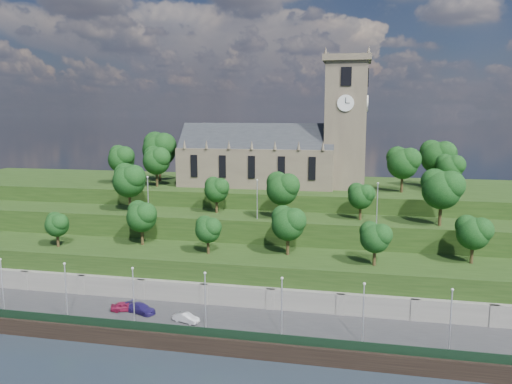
% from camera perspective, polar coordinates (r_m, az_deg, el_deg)
% --- Properties ---
extents(ground, '(320.00, 320.00, 0.00)m').
position_cam_1_polar(ground, '(65.97, -4.67, -18.04)').
color(ground, '#1C252D').
rests_on(ground, ground).
extents(promenade, '(160.00, 12.00, 2.00)m').
position_cam_1_polar(promenade, '(70.75, -3.26, -15.19)').
color(promenade, '#2D2D30').
rests_on(promenade, ground).
extents(quay_wall, '(160.00, 0.50, 2.20)m').
position_cam_1_polar(quay_wall, '(65.43, -4.70, -17.20)').
color(quay_wall, black).
rests_on(quay_wall, ground).
extents(fence, '(160.00, 0.10, 1.20)m').
position_cam_1_polar(fence, '(65.36, -4.55, -15.77)').
color(fence, black).
rests_on(fence, promenade).
extents(retaining_wall, '(160.00, 2.10, 5.00)m').
position_cam_1_polar(retaining_wall, '(75.51, -2.07, -12.36)').
color(retaining_wall, slate).
rests_on(retaining_wall, ground).
extents(embankment_lower, '(160.00, 12.00, 8.00)m').
position_cam_1_polar(embankment_lower, '(80.51, -1.03, -9.85)').
color(embankment_lower, '#1D3511').
rests_on(embankment_lower, ground).
extents(embankment_upper, '(160.00, 10.00, 12.00)m').
position_cam_1_polar(embankment_upper, '(90.23, 0.52, -6.46)').
color(embankment_upper, '#1D3511').
rests_on(embankment_upper, ground).
extents(hilltop, '(160.00, 32.00, 15.00)m').
position_cam_1_polar(hilltop, '(109.99, 2.67, -2.88)').
color(hilltop, '#1D3511').
rests_on(hilltop, ground).
extents(church, '(38.60, 12.35, 27.60)m').
position_cam_1_polar(church, '(103.88, 2.80, 4.80)').
color(church, brown).
rests_on(church, hilltop).
extents(trees_lower, '(70.34, 8.68, 7.75)m').
position_cam_1_polar(trees_lower, '(78.06, 0.93, -3.76)').
color(trees_lower, '#2E2312').
rests_on(trees_lower, embankment_lower).
extents(trees_upper, '(61.26, 8.30, 9.22)m').
position_cam_1_polar(trees_upper, '(86.04, 2.95, 0.73)').
color(trees_upper, '#2E2312').
rests_on(trees_upper, embankment_upper).
extents(trees_hilltop, '(72.71, 16.07, 11.07)m').
position_cam_1_polar(trees_hilltop, '(103.80, 1.22, 4.20)').
color(trees_hilltop, '#2E2312').
rests_on(trees_hilltop, hilltop).
extents(lamp_posts_promenade, '(60.36, 0.36, 7.88)m').
position_cam_1_polar(lamp_posts_promenade, '(66.07, -5.82, -11.81)').
color(lamp_posts_promenade, '#B2B2B7').
rests_on(lamp_posts_promenade, promenade).
extents(lamp_posts_upper, '(40.36, 0.36, 6.97)m').
position_cam_1_polar(lamp_posts_upper, '(85.21, 0.14, -0.43)').
color(lamp_posts_upper, '#B2B2B7').
rests_on(lamp_posts_upper, embankment_upper).
extents(car_left, '(4.19, 2.68, 1.33)m').
position_cam_1_polar(car_left, '(75.49, -14.75, -12.53)').
color(car_left, maroon).
rests_on(car_left, promenade).
extents(car_middle, '(3.91, 2.25, 1.22)m').
position_cam_1_polar(car_middle, '(70.15, -7.99, -14.05)').
color(car_middle, '#ADADB2').
rests_on(car_middle, promenade).
extents(car_right, '(5.01, 3.39, 1.35)m').
position_cam_1_polar(car_right, '(74.27, -13.03, -12.82)').
color(car_right, navy).
rests_on(car_right, promenade).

